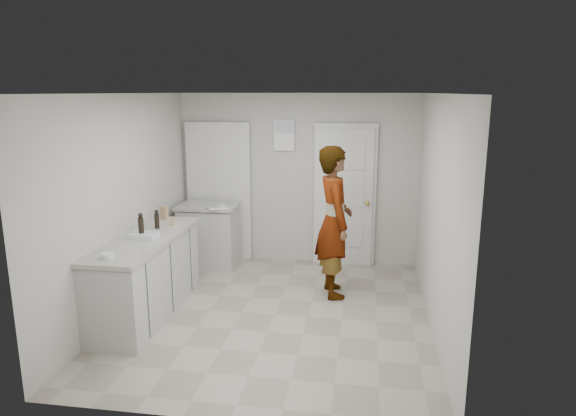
% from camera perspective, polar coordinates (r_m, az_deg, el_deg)
% --- Properties ---
extents(ground, '(4.00, 4.00, 0.00)m').
position_cam_1_polar(ground, '(6.06, -1.51, -11.75)').
color(ground, gray).
rests_on(ground, ground).
extents(room_shell, '(4.00, 4.00, 4.00)m').
position_cam_1_polar(room_shell, '(7.62, -0.26, 1.50)').
color(room_shell, beige).
rests_on(room_shell, ground).
extents(main_counter, '(0.64, 1.96, 0.93)m').
position_cam_1_polar(main_counter, '(6.13, -15.46, -7.62)').
color(main_counter, '#B3B2AE').
rests_on(main_counter, ground).
extents(side_counter, '(0.84, 0.61, 0.93)m').
position_cam_1_polar(side_counter, '(7.62, -8.76, -3.27)').
color(side_counter, '#B3B2AE').
rests_on(side_counter, ground).
extents(person, '(0.62, 0.79, 1.89)m').
position_cam_1_polar(person, '(6.37, 5.15, -1.54)').
color(person, silver).
rests_on(person, ground).
extents(cake_mix_box, '(0.11, 0.08, 0.17)m').
position_cam_1_polar(cake_mix_box, '(6.75, -13.61, -0.48)').
color(cake_mix_box, '#A37A51').
rests_on(cake_mix_box, main_counter).
extents(spice_jar, '(0.05, 0.05, 0.08)m').
position_cam_1_polar(spice_jar, '(6.44, -12.63, -1.46)').
color(spice_jar, tan).
rests_on(spice_jar, main_counter).
extents(oil_cruet_a, '(0.06, 0.06, 0.23)m').
position_cam_1_polar(oil_cruet_a, '(6.29, -14.37, -1.24)').
color(oil_cruet_a, black).
rests_on(oil_cruet_a, main_counter).
extents(oil_cruet_b, '(0.06, 0.06, 0.28)m').
position_cam_1_polar(oil_cruet_b, '(5.94, -16.02, -1.92)').
color(oil_cruet_b, black).
rests_on(oil_cruet_b, main_counter).
extents(baking_dish, '(0.31, 0.22, 0.05)m').
position_cam_1_polar(baking_dish, '(5.96, -15.75, -2.96)').
color(baking_dish, silver).
rests_on(baking_dish, main_counter).
extents(egg_bowl, '(0.13, 0.13, 0.05)m').
position_cam_1_polar(egg_bowl, '(5.34, -19.40, -5.02)').
color(egg_bowl, silver).
rests_on(egg_bowl, main_counter).
extents(papers, '(0.37, 0.40, 0.01)m').
position_cam_1_polar(papers, '(7.28, -7.95, 0.09)').
color(papers, white).
rests_on(papers, side_counter).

